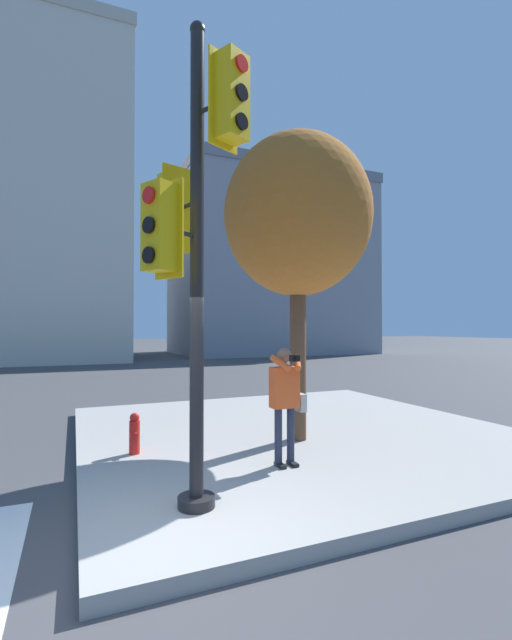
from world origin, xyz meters
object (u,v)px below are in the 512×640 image
object	(u,v)px
traffic_signal_pole	(191,223)
street_tree	(298,217)
person_photographer	(286,395)
fire_hydrant	(135,434)

from	to	relation	value
traffic_signal_pole	street_tree	size ratio (longest dim) A/B	1.00
person_photographer	fire_hydrant	bearing A→B (deg)	143.59
traffic_signal_pole	fire_hydrant	xyz separation A→B (m)	(-0.29, 2.37, -2.83)
traffic_signal_pole	person_photographer	xyz separation A→B (m)	(1.65, 0.94, -2.13)
traffic_signal_pole	street_tree	world-z (taller)	street_tree
traffic_signal_pole	fire_hydrant	size ratio (longest dim) A/B	8.48
person_photographer	street_tree	xyz separation A→B (m)	(0.85, 1.18, 2.96)
person_photographer	street_tree	distance (m)	3.30
street_tree	fire_hydrant	xyz separation A→B (m)	(-2.79, 0.25, -3.66)
person_photographer	fire_hydrant	world-z (taller)	person_photographer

